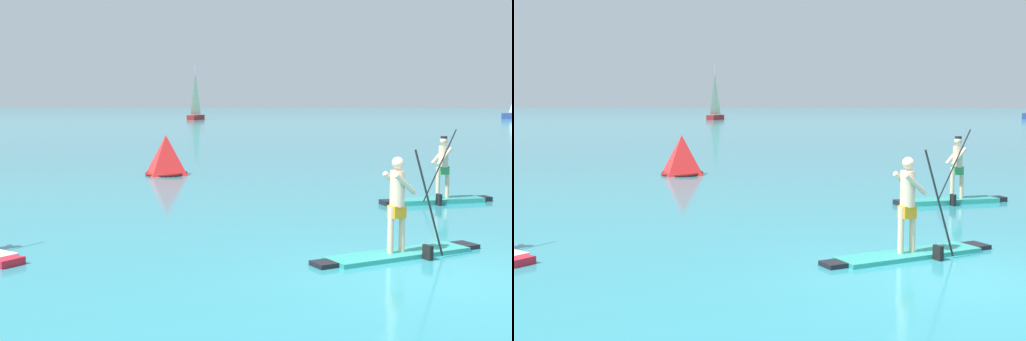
{
  "view_description": "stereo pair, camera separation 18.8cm",
  "coord_description": "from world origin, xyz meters",
  "views": [
    {
      "loc": [
        -1.36,
        -10.65,
        2.78
      ],
      "look_at": [
        -4.22,
        7.68,
        0.82
      ],
      "focal_mm": 47.12,
      "sensor_mm": 36.0,
      "label": 1
    },
    {
      "loc": [
        -1.17,
        -10.62,
        2.78
      ],
      "look_at": [
        -4.22,
        7.68,
        0.82
      ],
      "focal_mm": 47.12,
      "sensor_mm": 36.0,
      "label": 2
    }
  ],
  "objects": [
    {
      "name": "ground",
      "position": [
        0.0,
        0.0,
        0.0
      ],
      "size": [
        440.0,
        440.0,
        0.0
      ],
      "primitive_type": "plane",
      "color": "teal"
    },
    {
      "name": "paddleboarder_mid_center",
      "position": [
        -0.65,
        1.31,
        0.4
      ],
      "size": [
        3.08,
        2.43,
        2.0
      ],
      "rotation": [
        0.0,
        0.0,
        0.63
      ],
      "color": "teal",
      "rests_on": "ground"
    },
    {
      "name": "paddleboarder_far_right",
      "position": [
        0.73,
        7.86,
        0.35
      ],
      "size": [
        3.11,
        1.7,
        2.03
      ],
      "rotation": [
        0.0,
        0.0,
        3.56
      ],
      "color": "teal",
      "rests_on": "ground"
    },
    {
      "name": "race_marker_buoy",
      "position": [
        -8.47,
        13.3,
        0.67
      ],
      "size": [
        1.63,
        1.63,
        1.48
      ],
      "color": "red",
      "rests_on": "ground"
    },
    {
      "name": "sailboat_left_horizon",
      "position": [
        -24.27,
        81.29,
        1.15
      ],
      "size": [
        1.43,
        4.82,
        7.5
      ],
      "rotation": [
        0.0,
        0.0,
        1.5
      ],
      "color": "#A51E1E",
      "rests_on": "ground"
    }
  ]
}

